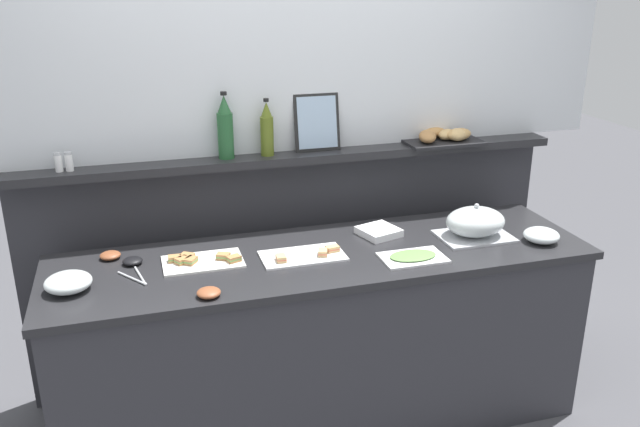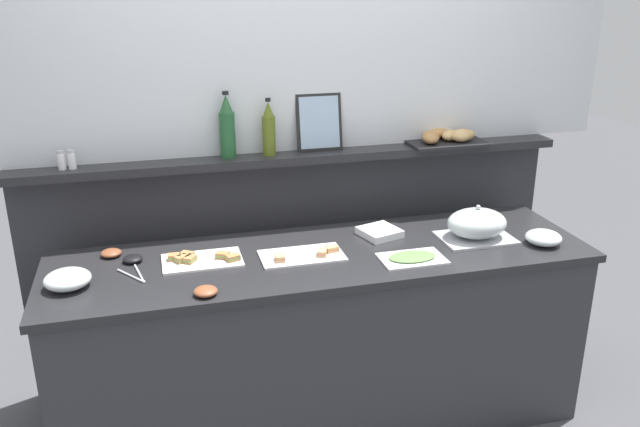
% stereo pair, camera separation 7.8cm
% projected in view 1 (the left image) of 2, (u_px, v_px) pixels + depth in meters
% --- Properties ---
extents(ground_plane, '(12.00, 12.00, 0.00)m').
position_uv_depth(ground_plane, '(293.00, 354.00, 3.78)').
color(ground_plane, '#4C4C51').
extents(buffet_counter, '(2.43, 0.69, 0.88)m').
position_uv_depth(buffet_counter, '(324.00, 339.00, 3.09)').
color(buffet_counter, '#2D2D33').
rests_on(buffet_counter, ground_plane).
extents(back_ledge_unit, '(2.72, 0.22, 1.23)m').
position_uv_depth(back_ledge_unit, '(295.00, 256.00, 3.49)').
color(back_ledge_unit, '#2D2D33').
rests_on(back_ledge_unit, ground_plane).
extents(upper_wall_panel, '(3.32, 0.08, 1.37)m').
position_uv_depth(upper_wall_panel, '(290.00, 6.00, 3.07)').
color(upper_wall_panel, silver).
rests_on(upper_wall_panel, back_ledge_unit).
extents(sandwich_platter_rear, '(0.37, 0.20, 0.04)m').
position_uv_depth(sandwich_platter_rear, '(304.00, 255.00, 2.90)').
color(sandwich_platter_rear, white).
rests_on(sandwich_platter_rear, buffet_counter).
extents(sandwich_platter_front, '(0.34, 0.21, 0.04)m').
position_uv_depth(sandwich_platter_front, '(202.00, 261.00, 2.84)').
color(sandwich_platter_front, white).
rests_on(sandwich_platter_front, buffet_counter).
extents(cold_cuts_platter, '(0.28, 0.18, 0.02)m').
position_uv_depth(cold_cuts_platter, '(413.00, 257.00, 2.88)').
color(cold_cuts_platter, white).
rests_on(cold_cuts_platter, buffet_counter).
extents(serving_cloche, '(0.34, 0.24, 0.17)m').
position_uv_depth(serving_cloche, '(475.00, 223.00, 3.09)').
color(serving_cloche, '#B7BABF').
rests_on(serving_cloche, buffet_counter).
extents(glass_bowl_large, '(0.16, 0.16, 0.07)m').
position_uv_depth(glass_bowl_large, '(541.00, 236.00, 3.06)').
color(glass_bowl_large, silver).
rests_on(glass_bowl_large, buffet_counter).
extents(glass_bowl_medium, '(0.18, 0.18, 0.07)m').
position_uv_depth(glass_bowl_medium, '(68.00, 283.00, 2.59)').
color(glass_bowl_medium, silver).
rests_on(glass_bowl_medium, buffet_counter).
extents(condiment_bowl_teal, '(0.09, 0.09, 0.03)m').
position_uv_depth(condiment_bowl_teal, '(110.00, 255.00, 2.88)').
color(condiment_bowl_teal, brown).
rests_on(condiment_bowl_teal, buffet_counter).
extents(condiment_bowl_dark, '(0.09, 0.09, 0.03)m').
position_uv_depth(condiment_bowl_dark, '(133.00, 261.00, 2.83)').
color(condiment_bowl_dark, black).
rests_on(condiment_bowl_dark, buffet_counter).
extents(condiment_bowl_red, '(0.09, 0.09, 0.03)m').
position_uv_depth(condiment_bowl_red, '(209.00, 293.00, 2.54)').
color(condiment_bowl_red, brown).
rests_on(condiment_bowl_red, buffet_counter).
extents(condiment_bowl_cream, '(0.09, 0.09, 0.03)m').
position_uv_depth(condiment_bowl_cream, '(477.00, 214.00, 3.38)').
color(condiment_bowl_cream, black).
rests_on(condiment_bowl_cream, buffet_counter).
extents(serving_tongs, '(0.11, 0.18, 0.01)m').
position_uv_depth(serving_tongs, '(137.00, 277.00, 2.70)').
color(serving_tongs, '#B7BABF').
rests_on(serving_tongs, buffet_counter).
extents(napkin_stack, '(0.21, 0.21, 0.03)m').
position_uv_depth(napkin_stack, '(379.00, 232.00, 3.14)').
color(napkin_stack, white).
rests_on(napkin_stack, buffet_counter).
extents(wine_bottle_green, '(0.08, 0.08, 0.32)m').
position_uv_depth(wine_bottle_green, '(225.00, 129.00, 3.09)').
color(wine_bottle_green, '#23562D').
rests_on(wine_bottle_green, back_ledge_unit).
extents(olive_oil_bottle, '(0.06, 0.06, 0.28)m').
position_uv_depth(olive_oil_bottle, '(267.00, 130.00, 3.14)').
color(olive_oil_bottle, '#56661E').
rests_on(olive_oil_bottle, back_ledge_unit).
extents(salt_shaker, '(0.03, 0.03, 0.09)m').
position_uv_depth(salt_shaker, '(58.00, 162.00, 2.91)').
color(salt_shaker, white).
rests_on(salt_shaker, back_ledge_unit).
extents(pepper_shaker, '(0.03, 0.03, 0.09)m').
position_uv_depth(pepper_shaker, '(69.00, 161.00, 2.92)').
color(pepper_shaker, white).
rests_on(pepper_shaker, back_ledge_unit).
extents(bread_basket, '(0.40, 0.26, 0.08)m').
position_uv_depth(bread_basket, '(444.00, 137.00, 3.40)').
color(bread_basket, black).
rests_on(bread_basket, back_ledge_unit).
extents(framed_picture, '(0.23, 0.07, 0.28)m').
position_uv_depth(framed_picture, '(317.00, 122.00, 3.23)').
color(framed_picture, black).
rests_on(framed_picture, back_ledge_unit).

